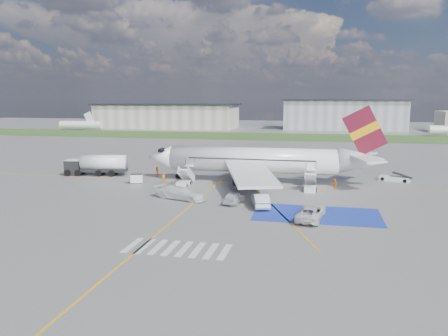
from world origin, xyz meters
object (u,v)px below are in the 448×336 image
at_px(belt_loader, 395,179).
at_px(car_silver_a, 234,197).
at_px(gpu_cart, 137,179).
at_px(van_white_a, 311,210).
at_px(car_silver_b, 260,200).
at_px(van_white_b, 181,191).
at_px(airliner, 262,160).
at_px(fuel_tanker, 97,167).

relative_size(belt_loader, car_silver_a, 1.14).
relative_size(gpu_cart, van_white_a, 0.38).
xyz_separation_m(gpu_cart, belt_loader, (38.96, 10.35, -0.30)).
height_order(car_silver_a, car_silver_b, car_silver_b).
bearing_deg(car_silver_a, gpu_cart, -20.67).
relative_size(car_silver_b, van_white_a, 0.96).
bearing_deg(van_white_b, belt_loader, -38.71).
relative_size(airliner, car_silver_b, 7.22).
bearing_deg(van_white_a, fuel_tanker, -20.27).
xyz_separation_m(airliner, belt_loader, (20.40, 4.96, -3.03)).
height_order(gpu_cart, van_white_a, van_white_a).
bearing_deg(car_silver_a, airliner, -88.10).
bearing_deg(belt_loader, gpu_cart, -143.84).
height_order(fuel_tanker, van_white_b, fuel_tanker).
bearing_deg(gpu_cart, van_white_a, -46.44).
height_order(airliner, gpu_cart, airliner).
bearing_deg(belt_loader, van_white_a, -95.39).
bearing_deg(airliner, van_white_b, -121.94).
xyz_separation_m(airliner, fuel_tanker, (-28.09, -0.00, -1.93)).
bearing_deg(van_white_b, fuel_tanker, 72.31).
bearing_deg(fuel_tanker, airliner, -8.69).
bearing_deg(belt_loader, van_white_b, -125.64).
relative_size(airliner, van_white_a, 6.92).
distance_m(gpu_cart, car_silver_a, 19.33).
distance_m(fuel_tanker, car_silver_a, 30.29).
bearing_deg(airliner, car_silver_b, -83.39).
bearing_deg(gpu_cart, fuel_tanker, 132.95).
bearing_deg(airliner, van_white_a, -68.43).
height_order(fuel_tanker, gpu_cart, fuel_tanker).
relative_size(belt_loader, van_white_b, 0.91).
xyz_separation_m(fuel_tanker, car_silver_a, (26.46, -14.72, -0.72)).
bearing_deg(van_white_b, gpu_cart, 66.90).
relative_size(fuel_tanker, car_silver_b, 2.05).
distance_m(airliner, belt_loader, 21.22).
distance_m(fuel_tanker, van_white_a, 41.14).
xyz_separation_m(fuel_tanker, gpu_cart, (9.54, -5.38, -0.80)).
bearing_deg(airliner, belt_loader, 13.67).
bearing_deg(fuel_tanker, car_silver_b, -36.71).
distance_m(belt_loader, car_silver_a, 29.55).
xyz_separation_m(car_silver_b, van_white_a, (6.04, -4.02, 0.16)).
xyz_separation_m(airliner, car_silver_a, (-1.63, -14.73, -2.65)).
height_order(gpu_cart, car_silver_b, car_silver_b).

